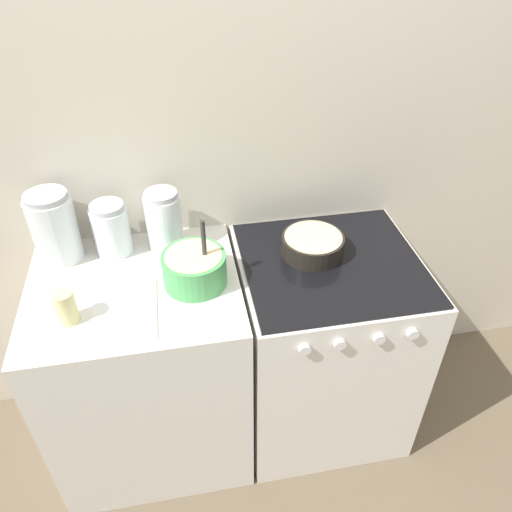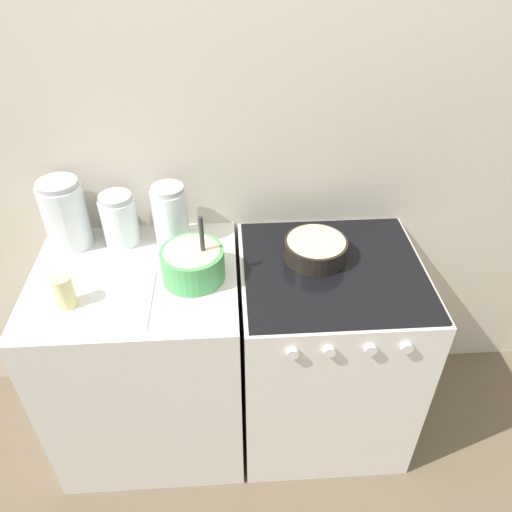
% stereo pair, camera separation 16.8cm
% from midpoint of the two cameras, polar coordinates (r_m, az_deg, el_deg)
% --- Properties ---
extents(ground_plane, '(12.00, 12.00, 0.00)m').
position_cam_midpoint_polar(ground_plane, '(2.27, 0.95, -24.65)').
color(ground_plane, brown).
extents(wall_back, '(4.46, 0.05, 2.40)m').
position_cam_midpoint_polar(wall_back, '(1.89, -0.23, 12.29)').
color(wall_back, beige).
rests_on(wall_back, ground_plane).
extents(countertop_cabinet, '(0.73, 0.63, 0.88)m').
position_cam_midpoint_polar(countertop_cabinet, '(2.09, -9.83, -11.59)').
color(countertop_cabinet, silver).
rests_on(countertop_cabinet, ground_plane).
extents(stove, '(0.67, 0.65, 0.88)m').
position_cam_midpoint_polar(stove, '(2.13, 10.01, -10.66)').
color(stove, white).
rests_on(stove, ground_plane).
extents(mixing_bowl, '(0.22, 0.22, 0.25)m').
position_cam_midpoint_polar(mixing_bowl, '(1.71, -4.46, -0.83)').
color(mixing_bowl, '#4CA559').
rests_on(mixing_bowl, countertop_cabinet).
extents(baking_pan, '(0.23, 0.23, 0.08)m').
position_cam_midpoint_polar(baking_pan, '(1.84, 9.46, 0.74)').
color(baking_pan, black).
rests_on(baking_pan, stove).
extents(storage_jar_left, '(0.16, 0.16, 0.27)m').
position_cam_midpoint_polar(storage_jar_left, '(1.94, -18.59, 4.07)').
color(storage_jar_left, silver).
rests_on(storage_jar_left, countertop_cabinet).
extents(storage_jar_middle, '(0.13, 0.13, 0.20)m').
position_cam_midpoint_polar(storage_jar_middle, '(1.92, -12.90, 3.69)').
color(storage_jar_middle, silver).
rests_on(storage_jar_middle, countertop_cabinet).
extents(storage_jar_right, '(0.13, 0.13, 0.23)m').
position_cam_midpoint_polar(storage_jar_right, '(1.89, -7.21, 4.28)').
color(storage_jar_right, silver).
rests_on(storage_jar_right, countertop_cabinet).
extents(tin_can, '(0.06, 0.06, 0.12)m').
position_cam_midpoint_polar(tin_can, '(1.69, -18.46, -3.98)').
color(tin_can, beige).
rests_on(tin_can, countertop_cabinet).
extents(recipe_page, '(0.21, 0.28, 0.01)m').
position_cam_midpoint_polar(recipe_page, '(1.69, -12.51, -5.07)').
color(recipe_page, white).
rests_on(recipe_page, countertop_cabinet).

